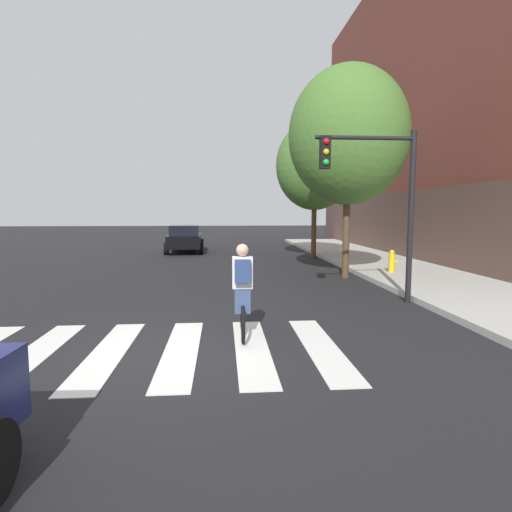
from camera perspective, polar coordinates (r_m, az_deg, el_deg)
name	(u,v)px	position (r m, az deg, el deg)	size (l,w,h in m)	color
ground_plane	(176,351)	(7.16, -10.72, -12.47)	(120.00, 120.00, 0.00)	black
crosswalk_stripes	(145,351)	(7.23, -14.71, -12.34)	(6.33, 3.36, 0.01)	silver
sedan_mid	(185,238)	(23.82, -9.57, 2.38)	(2.17, 4.40, 1.50)	black
cyclist	(242,291)	(7.61, -1.83, -4.70)	(0.37, 1.71, 1.69)	black
traffic_light_near	(379,186)	(10.73, 16.22, 9.01)	(2.47, 0.28, 4.20)	black
fire_hydrant	(392,261)	(15.45, 17.84, -0.68)	(0.33, 0.22, 0.78)	gold
street_tree_near	(348,136)	(14.80, 12.34, 15.54)	(3.94, 3.94, 7.01)	#4C3823
street_tree_mid	(315,166)	(20.72, 7.92, 11.99)	(3.68, 3.68, 6.55)	#4C3823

